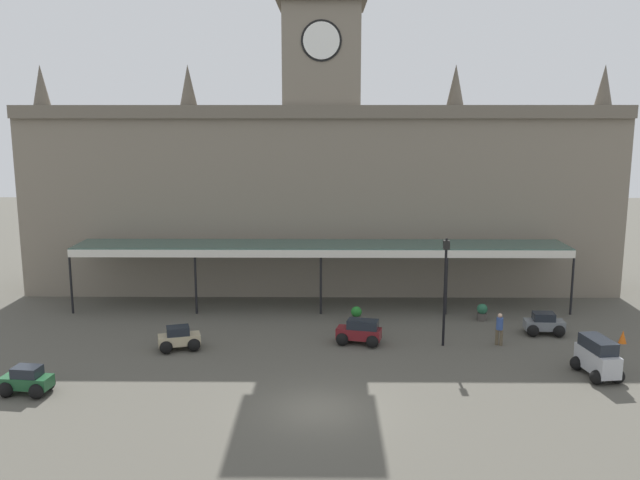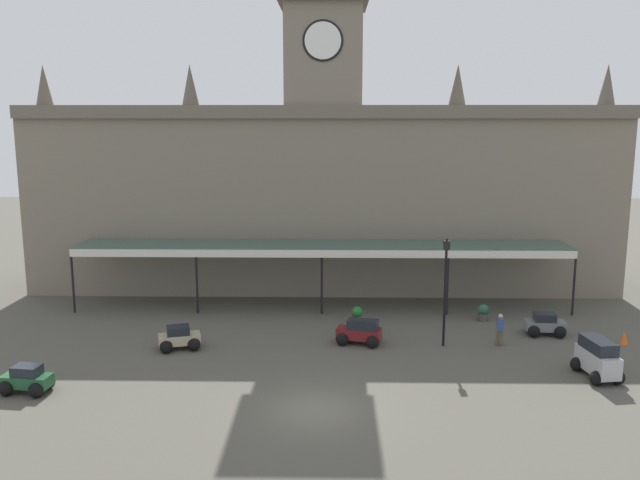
{
  "view_description": "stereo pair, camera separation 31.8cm",
  "coord_description": "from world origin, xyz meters",
  "px_view_note": "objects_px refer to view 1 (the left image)",
  "views": [
    {
      "loc": [
        0.28,
        -24.94,
        11.48
      ],
      "look_at": [
        0.0,
        7.52,
        5.45
      ],
      "focal_mm": 37.67,
      "sensor_mm": 36.0,
      "label": 1
    },
    {
      "loc": [
        0.6,
        -24.93,
        11.48
      ],
      "look_at": [
        0.0,
        7.52,
        5.45
      ],
      "focal_mm": 37.67,
      "sensor_mm": 36.0,
      "label": 2
    }
  ],
  "objects_px": {
    "car_maroon_estate": "(360,333)",
    "pedestrian_near_entrance": "(499,328)",
    "car_green_sedan": "(27,382)",
    "traffic_cone": "(623,337)",
    "car_grey_sedan": "(544,325)",
    "car_beige_sedan": "(179,340)",
    "planter_by_canopy": "(356,315)",
    "car_silver_van": "(597,359)",
    "victorian_lamppost": "(445,280)",
    "planter_near_kerb": "(482,312)"
  },
  "relations": [
    {
      "from": "car_green_sedan",
      "to": "traffic_cone",
      "type": "relative_size",
      "value": 3.19
    },
    {
      "from": "car_beige_sedan",
      "to": "planter_near_kerb",
      "type": "height_order",
      "value": "car_beige_sedan"
    },
    {
      "from": "pedestrian_near_entrance",
      "to": "victorian_lamppost",
      "type": "distance_m",
      "value": 3.79
    },
    {
      "from": "car_maroon_estate",
      "to": "car_beige_sedan",
      "type": "relative_size",
      "value": 1.08
    },
    {
      "from": "car_grey_sedan",
      "to": "car_silver_van",
      "type": "distance_m",
      "value": 5.89
    },
    {
      "from": "car_grey_sedan",
      "to": "pedestrian_near_entrance",
      "type": "relative_size",
      "value": 1.26
    },
    {
      "from": "car_beige_sedan",
      "to": "car_maroon_estate",
      "type": "bearing_deg",
      "value": 5.92
    },
    {
      "from": "car_beige_sedan",
      "to": "planter_by_canopy",
      "type": "relative_size",
      "value": 2.31
    },
    {
      "from": "victorian_lamppost",
      "to": "planter_near_kerb",
      "type": "bearing_deg",
      "value": 55.59
    },
    {
      "from": "car_maroon_estate",
      "to": "victorian_lamppost",
      "type": "height_order",
      "value": "victorian_lamppost"
    },
    {
      "from": "pedestrian_near_entrance",
      "to": "planter_near_kerb",
      "type": "distance_m",
      "value": 4.24
    },
    {
      "from": "car_grey_sedan",
      "to": "car_green_sedan",
      "type": "xyz_separation_m",
      "value": [
        -24.15,
        -7.98,
        0.0
      ]
    },
    {
      "from": "car_maroon_estate",
      "to": "planter_by_canopy",
      "type": "distance_m",
      "value": 3.47
    },
    {
      "from": "car_silver_van",
      "to": "planter_by_canopy",
      "type": "bearing_deg",
      "value": 143.37
    },
    {
      "from": "car_grey_sedan",
      "to": "car_maroon_estate",
      "type": "relative_size",
      "value": 0.88
    },
    {
      "from": "car_green_sedan",
      "to": "planter_near_kerb",
      "type": "height_order",
      "value": "car_green_sedan"
    },
    {
      "from": "car_grey_sedan",
      "to": "victorian_lamppost",
      "type": "distance_m",
      "value": 6.63
    },
    {
      "from": "planter_near_kerb",
      "to": "planter_by_canopy",
      "type": "height_order",
      "value": "same"
    },
    {
      "from": "car_grey_sedan",
      "to": "car_green_sedan",
      "type": "relative_size",
      "value": 0.99
    },
    {
      "from": "planter_by_canopy",
      "to": "victorian_lamppost",
      "type": "bearing_deg",
      "value": -41.12
    },
    {
      "from": "car_beige_sedan",
      "to": "planter_near_kerb",
      "type": "distance_m",
      "value": 16.97
    },
    {
      "from": "traffic_cone",
      "to": "car_beige_sedan",
      "type": "bearing_deg",
      "value": -177.07
    },
    {
      "from": "car_green_sedan",
      "to": "traffic_cone",
      "type": "height_order",
      "value": "car_green_sedan"
    },
    {
      "from": "car_maroon_estate",
      "to": "planter_near_kerb",
      "type": "height_order",
      "value": "car_maroon_estate"
    },
    {
      "from": "car_beige_sedan",
      "to": "car_green_sedan",
      "type": "bearing_deg",
      "value": -133.78
    },
    {
      "from": "car_grey_sedan",
      "to": "planter_by_canopy",
      "type": "xyz_separation_m",
      "value": [
        -9.91,
        1.87,
        -0.01
      ]
    },
    {
      "from": "victorian_lamppost",
      "to": "traffic_cone",
      "type": "bearing_deg",
      "value": 2.74
    },
    {
      "from": "car_grey_sedan",
      "to": "victorian_lamppost",
      "type": "height_order",
      "value": "victorian_lamppost"
    },
    {
      "from": "car_green_sedan",
      "to": "car_silver_van",
      "type": "bearing_deg",
      "value": 4.91
    },
    {
      "from": "car_silver_van",
      "to": "car_green_sedan",
      "type": "height_order",
      "value": "car_silver_van"
    },
    {
      "from": "car_green_sedan",
      "to": "victorian_lamppost",
      "type": "xyz_separation_m",
      "value": [
        18.47,
        6.15,
        2.9
      ]
    },
    {
      "from": "traffic_cone",
      "to": "planter_by_canopy",
      "type": "height_order",
      "value": "planter_by_canopy"
    },
    {
      "from": "car_silver_van",
      "to": "pedestrian_near_entrance",
      "type": "distance_m",
      "value": 5.29
    },
    {
      "from": "car_silver_van",
      "to": "car_maroon_estate",
      "type": "relative_size",
      "value": 1.05
    },
    {
      "from": "car_green_sedan",
      "to": "victorian_lamppost",
      "type": "bearing_deg",
      "value": 18.41
    },
    {
      "from": "pedestrian_near_entrance",
      "to": "traffic_cone",
      "type": "height_order",
      "value": "pedestrian_near_entrance"
    },
    {
      "from": "car_grey_sedan",
      "to": "car_beige_sedan",
      "type": "xyz_separation_m",
      "value": [
        -18.94,
        -2.54,
        0.0
      ]
    },
    {
      "from": "car_maroon_estate",
      "to": "pedestrian_near_entrance",
      "type": "relative_size",
      "value": 1.44
    },
    {
      "from": "car_silver_van",
      "to": "planter_by_canopy",
      "type": "xyz_separation_m",
      "value": [
        -10.4,
        7.73,
        -0.32
      ]
    },
    {
      "from": "planter_by_canopy",
      "to": "traffic_cone",
      "type": "bearing_deg",
      "value": -13.55
    },
    {
      "from": "pedestrian_near_entrance",
      "to": "planter_by_canopy",
      "type": "relative_size",
      "value": 1.74
    },
    {
      "from": "car_silver_van",
      "to": "car_maroon_estate",
      "type": "height_order",
      "value": "car_silver_van"
    },
    {
      "from": "car_grey_sedan",
      "to": "traffic_cone",
      "type": "xyz_separation_m",
      "value": [
        3.59,
        -1.39,
        -0.17
      ]
    },
    {
      "from": "car_beige_sedan",
      "to": "traffic_cone",
      "type": "xyz_separation_m",
      "value": [
        22.53,
        1.15,
        -0.17
      ]
    },
    {
      "from": "car_grey_sedan",
      "to": "car_maroon_estate",
      "type": "distance_m",
      "value": 10.03
    },
    {
      "from": "car_maroon_estate",
      "to": "planter_by_canopy",
      "type": "height_order",
      "value": "car_maroon_estate"
    },
    {
      "from": "car_grey_sedan",
      "to": "traffic_cone",
      "type": "bearing_deg",
      "value": -21.1
    },
    {
      "from": "car_beige_sedan",
      "to": "victorian_lamppost",
      "type": "relative_size",
      "value": 0.4
    },
    {
      "from": "car_beige_sedan",
      "to": "car_silver_van",
      "type": "bearing_deg",
      "value": -9.71
    },
    {
      "from": "car_silver_van",
      "to": "pedestrian_near_entrance",
      "type": "relative_size",
      "value": 1.51
    }
  ]
}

